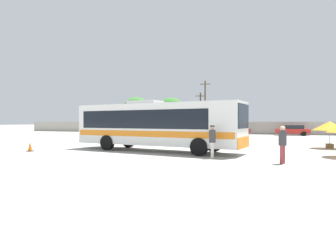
% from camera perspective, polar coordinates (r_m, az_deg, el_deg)
% --- Properties ---
extents(ground_plane, '(300.00, 300.00, 0.00)m').
position_cam_1_polar(ground_plane, '(29.78, 5.59, -2.93)').
color(ground_plane, '#A3A099').
extents(perimeter_wall, '(80.00, 0.30, 1.96)m').
position_cam_1_polar(perimeter_wall, '(47.53, 11.23, -0.35)').
color(perimeter_wall, '#9E998C').
rests_on(perimeter_wall, ground_plane).
extents(coach_bus_white_orange, '(11.95, 4.22, 3.39)m').
position_cam_1_polar(coach_bus_white_orange, '(19.34, -2.68, 0.41)').
color(coach_bus_white_orange, white).
rests_on(coach_bus_white_orange, ground_plane).
extents(attendant_by_bus_door, '(0.37, 0.37, 1.77)m').
position_cam_1_polar(attendant_by_bus_door, '(15.59, 8.80, -2.67)').
color(attendant_by_bus_door, silver).
rests_on(attendant_by_bus_door, ground_plane).
extents(passenger_waiting_on_apron, '(0.49, 0.49, 1.77)m').
position_cam_1_polar(passenger_waiting_on_apron, '(14.44, 21.79, -3.04)').
color(passenger_waiting_on_apron, '#99383D').
rests_on(passenger_waiting_on_apron, ground_plane).
extents(vendor_umbrella_secondary_orange, '(2.36, 2.36, 1.99)m').
position_cam_1_polar(vendor_umbrella_secondary_orange, '(24.15, 29.46, -0.04)').
color(vendor_umbrella_secondary_orange, gray).
rests_on(vendor_umbrella_secondary_orange, ground_plane).
extents(parked_car_leftmost_dark_blue, '(4.47, 1.99, 1.51)m').
position_cam_1_polar(parked_car_leftmost_dark_blue, '(47.38, -0.76, -0.56)').
color(parked_car_leftmost_dark_blue, navy).
rests_on(parked_car_leftmost_dark_blue, ground_plane).
extents(parked_car_second_dark_blue, '(4.61, 2.29, 1.49)m').
position_cam_1_polar(parked_car_second_dark_blue, '(45.42, 6.50, -0.64)').
color(parked_car_second_dark_blue, navy).
rests_on(parked_car_second_dark_blue, ground_plane).
extents(parked_car_third_maroon, '(4.32, 2.21, 1.50)m').
position_cam_1_polar(parked_car_third_maroon, '(44.02, 13.25, -0.70)').
color(parked_car_third_maroon, maroon).
rests_on(parked_car_third_maroon, ground_plane).
extents(parked_car_rightmost_red, '(4.56, 2.11, 1.48)m').
position_cam_1_polar(parked_car_rightmost_red, '(44.35, 23.52, -0.74)').
color(parked_car_rightmost_red, red).
rests_on(parked_car_rightmost_red, ground_plane).
extents(utility_pole_near, '(1.80, 0.31, 9.29)m').
position_cam_1_polar(utility_pole_near, '(51.77, 7.38, 4.02)').
color(utility_pole_near, '#4C3823').
rests_on(utility_pole_near, ground_plane).
extents(utility_pole_far, '(1.76, 0.64, 7.19)m').
position_cam_1_polar(utility_pole_far, '(51.94, 6.46, 2.84)').
color(utility_pole_far, '#4C3823').
rests_on(utility_pole_far, ground_plane).
extents(roadside_tree_left, '(5.59, 5.59, 6.94)m').
position_cam_1_polar(roadside_tree_left, '(58.76, -6.25, 3.38)').
color(roadside_tree_left, brown).
rests_on(roadside_tree_left, ground_plane).
extents(roadside_tree_midleft, '(4.90, 4.90, 6.47)m').
position_cam_1_polar(roadside_tree_midleft, '(53.97, 0.57, 3.42)').
color(roadside_tree_midleft, brown).
rests_on(roadside_tree_midleft, ground_plane).
extents(traffic_cone_on_apron, '(0.36, 0.36, 0.64)m').
position_cam_1_polar(traffic_cone_on_apron, '(21.14, -25.69, -3.72)').
color(traffic_cone_on_apron, black).
rests_on(traffic_cone_on_apron, ground_plane).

